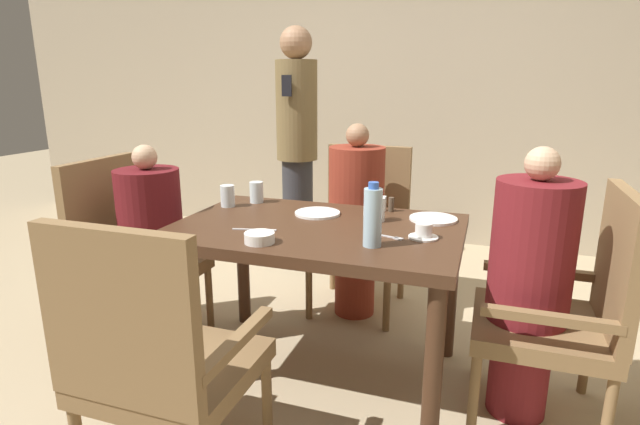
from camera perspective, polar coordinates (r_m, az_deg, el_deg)
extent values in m
plane|color=tan|center=(2.55, -0.33, -17.67)|extent=(16.00, 16.00, 0.00)
cube|color=tan|center=(4.40, 9.96, 14.96)|extent=(8.00, 0.06, 2.80)
cube|color=#422819|center=(2.25, -0.35, -2.11)|extent=(1.28, 0.86, 0.05)
cylinder|color=#422819|center=(2.34, -17.28, -11.86)|extent=(0.07, 0.07, 0.69)
cylinder|color=#422819|center=(1.96, 12.80, -17.14)|extent=(0.07, 0.07, 0.69)
cylinder|color=#422819|center=(2.91, -8.79, -5.99)|extent=(0.07, 0.07, 0.69)
cylinder|color=#422819|center=(2.61, 14.66, -8.81)|extent=(0.07, 0.07, 0.69)
cube|color=brown|center=(2.81, -19.32, -6.32)|extent=(0.52, 0.52, 0.07)
cube|color=brown|center=(2.87, -23.65, 0.21)|extent=(0.05, 0.52, 0.55)
cube|color=brown|center=(2.94, -16.71, -1.97)|extent=(0.47, 0.04, 0.04)
cube|color=brown|center=(2.58, -22.89, -4.83)|extent=(0.47, 0.04, 0.04)
cylinder|color=brown|center=(2.94, -12.53, -9.46)|extent=(0.04, 0.04, 0.36)
cylinder|color=brown|center=(2.60, -17.96, -13.24)|extent=(0.04, 0.04, 0.36)
cylinder|color=brown|center=(3.19, -19.75, -8.00)|extent=(0.04, 0.04, 0.36)
cylinder|color=brown|center=(2.88, -25.53, -11.13)|extent=(0.04, 0.04, 0.36)
cylinder|color=#5B1419|center=(2.84, -18.04, -9.94)|extent=(0.24, 0.24, 0.43)
cylinder|color=#5B1419|center=(2.68, -18.84, -0.70)|extent=(0.32, 0.32, 0.51)
sphere|color=tan|center=(2.62, -19.41, 6.00)|extent=(0.12, 0.12, 0.12)
cube|color=brown|center=(3.03, 4.35, -3.93)|extent=(0.52, 0.52, 0.07)
cube|color=brown|center=(3.18, 5.57, 2.70)|extent=(0.52, 0.05, 0.55)
cube|color=brown|center=(2.94, 8.98, -1.52)|extent=(0.04, 0.47, 0.04)
cube|color=brown|center=(3.05, 0.01, -0.71)|extent=(0.04, 0.47, 0.04)
cylinder|color=brown|center=(2.86, 7.63, -9.95)|extent=(0.04, 0.04, 0.36)
cylinder|color=brown|center=(2.97, -1.27, -8.81)|extent=(0.04, 0.04, 0.36)
cylinder|color=brown|center=(3.28, 9.27, -6.68)|extent=(0.04, 0.04, 0.36)
cylinder|color=brown|center=(3.38, 1.46, -5.83)|extent=(0.04, 0.04, 0.36)
cylinder|color=maroon|center=(3.04, 3.99, -7.53)|extent=(0.24, 0.24, 0.43)
cylinder|color=maroon|center=(2.89, 4.17, 1.80)|extent=(0.32, 0.32, 0.58)
sphere|color=#997051|center=(2.83, 4.31, 8.81)|extent=(0.13, 0.13, 0.13)
cube|color=brown|center=(2.27, 23.81, -11.93)|extent=(0.52, 0.52, 0.07)
cube|color=brown|center=(2.19, 30.96, -4.95)|extent=(0.05, 0.52, 0.55)
cube|color=brown|center=(1.98, 24.79, -10.95)|extent=(0.47, 0.04, 0.04)
cube|color=brown|center=(2.43, 23.78, -6.15)|extent=(0.47, 0.04, 0.04)
cylinder|color=brown|center=(2.16, 17.16, -19.36)|extent=(0.04, 0.04, 0.36)
cylinder|color=brown|center=(2.56, 17.60, -13.64)|extent=(0.04, 0.04, 0.36)
cylinder|color=brown|center=(2.21, 30.01, -19.93)|extent=(0.04, 0.04, 0.36)
cylinder|color=brown|center=(2.60, 28.15, -14.28)|extent=(0.04, 0.04, 0.36)
cylinder|color=maroon|center=(2.35, 21.82, -15.83)|extent=(0.24, 0.24, 0.43)
cylinder|color=maroon|center=(2.14, 23.10, -4.12)|extent=(0.32, 0.32, 0.57)
sphere|color=tan|center=(2.06, 24.08, 5.13)|extent=(0.13, 0.13, 0.13)
cube|color=brown|center=(1.88, -16.13, -16.98)|extent=(0.52, 0.52, 0.07)
cube|color=brown|center=(1.57, -22.06, -11.30)|extent=(0.52, 0.05, 0.55)
cube|color=brown|center=(1.94, -22.44, -11.23)|extent=(0.04, 0.47, 0.04)
cube|color=brown|center=(1.69, -9.53, -14.38)|extent=(0.04, 0.47, 0.04)
cylinder|color=brown|center=(2.27, -17.29, -17.52)|extent=(0.04, 0.04, 0.36)
cylinder|color=brown|center=(2.06, -6.08, -20.49)|extent=(0.04, 0.04, 0.36)
cylinder|color=#2D2D33|center=(3.75, -2.54, -0.09)|extent=(0.23, 0.23, 0.82)
cylinder|color=brown|center=(3.63, -2.68, 11.55)|extent=(0.30, 0.30, 0.70)
sphere|color=#997051|center=(3.63, -2.77, 18.83)|extent=(0.23, 0.23, 0.23)
cube|color=black|center=(3.46, -3.83, 14.26)|extent=(0.07, 0.01, 0.14)
cylinder|color=white|center=(2.43, -0.29, -0.07)|extent=(0.22, 0.22, 0.01)
cylinder|color=white|center=(2.39, 12.81, -0.70)|extent=(0.22, 0.22, 0.01)
cylinder|color=white|center=(2.11, 11.72, -2.78)|extent=(0.12, 0.12, 0.01)
cylinder|color=white|center=(2.10, 11.77, -1.94)|extent=(0.07, 0.07, 0.06)
cylinder|color=white|center=(2.02, -6.93, -2.87)|extent=(0.12, 0.12, 0.04)
cylinder|color=#A3C6DB|center=(1.95, 6.04, -0.59)|extent=(0.07, 0.07, 0.23)
cylinder|color=#3359B2|center=(1.92, 6.15, 3.10)|extent=(0.04, 0.04, 0.03)
cylinder|color=silver|center=(2.32, 6.54, 0.37)|extent=(0.07, 0.07, 0.11)
cylinder|color=silver|center=(2.68, -7.27, 2.32)|extent=(0.07, 0.07, 0.11)
cylinder|color=silver|center=(2.62, -10.52, 1.88)|extent=(0.07, 0.07, 0.11)
cylinder|color=white|center=(2.51, 7.26, 1.02)|extent=(0.03, 0.03, 0.08)
cylinder|color=#4C3D2D|center=(2.50, 8.14, 0.91)|extent=(0.03, 0.03, 0.07)
cube|color=silver|center=(2.11, 6.98, -2.58)|extent=(0.16, 0.06, 0.00)
cube|color=silver|center=(2.08, 8.96, -2.97)|extent=(0.04, 0.03, 0.00)
cube|color=silver|center=(2.20, -7.90, -1.94)|extent=(0.16, 0.05, 0.00)
cube|color=silver|center=(2.18, -5.80, -2.00)|extent=(0.06, 0.03, 0.00)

